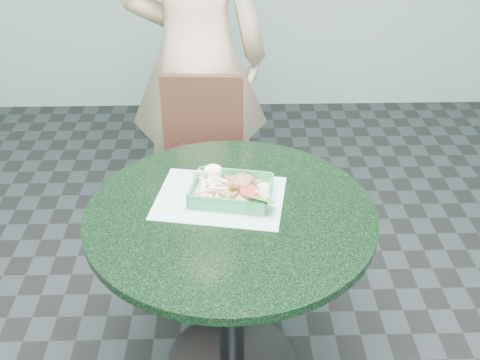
{
  "coord_description": "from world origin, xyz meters",
  "views": [
    {
      "loc": [
        -0.01,
        -1.53,
        1.86
      ],
      "look_at": [
        0.03,
        0.1,
        0.82
      ],
      "focal_mm": 42.0,
      "sensor_mm": 36.0,
      "label": 1
    }
  ],
  "objects_px": {
    "dining_chair": "(204,164)",
    "crab_sandwich": "(240,189)",
    "food_basket": "(232,198)",
    "sauce_ramekin": "(209,179)",
    "cafe_table": "(231,254)",
    "diner_person": "(194,9)"
  },
  "relations": [
    {
      "from": "dining_chair",
      "to": "crab_sandwich",
      "type": "height_order",
      "value": "dining_chair"
    },
    {
      "from": "cafe_table",
      "to": "crab_sandwich",
      "type": "relative_size",
      "value": 7.7
    },
    {
      "from": "cafe_table",
      "to": "dining_chair",
      "type": "xyz_separation_m",
      "value": [
        -0.12,
        0.7,
        -0.05
      ]
    },
    {
      "from": "cafe_table",
      "to": "crab_sandwich",
      "type": "bearing_deg",
      "value": 65.58
    },
    {
      "from": "cafe_table",
      "to": "sauce_ramekin",
      "type": "distance_m",
      "value": 0.28
    },
    {
      "from": "crab_sandwich",
      "to": "sauce_ramekin",
      "type": "relative_size",
      "value": 2.14
    },
    {
      "from": "diner_person",
      "to": "food_basket",
      "type": "height_order",
      "value": "diner_person"
    },
    {
      "from": "dining_chair",
      "to": "cafe_table",
      "type": "bearing_deg",
      "value": -77.76
    },
    {
      "from": "dining_chair",
      "to": "sauce_ramekin",
      "type": "height_order",
      "value": "dining_chair"
    },
    {
      "from": "dining_chair",
      "to": "food_basket",
      "type": "bearing_deg",
      "value": -76.24
    },
    {
      "from": "diner_person",
      "to": "crab_sandwich",
      "type": "xyz_separation_m",
      "value": [
        0.18,
        -0.91,
        -0.36
      ]
    },
    {
      "from": "cafe_table",
      "to": "food_basket",
      "type": "xyz_separation_m",
      "value": [
        0.0,
        0.07,
        0.19
      ]
    },
    {
      "from": "diner_person",
      "to": "crab_sandwich",
      "type": "height_order",
      "value": "diner_person"
    },
    {
      "from": "cafe_table",
      "to": "crab_sandwich",
      "type": "height_order",
      "value": "crab_sandwich"
    },
    {
      "from": "dining_chair",
      "to": "diner_person",
      "type": "xyz_separation_m",
      "value": [
        -0.03,
        0.28,
        0.63
      ]
    },
    {
      "from": "dining_chair",
      "to": "crab_sandwich",
      "type": "bearing_deg",
      "value": -73.49
    },
    {
      "from": "cafe_table",
      "to": "crab_sandwich",
      "type": "xyz_separation_m",
      "value": [
        0.04,
        0.08,
        0.22
      ]
    },
    {
      "from": "sauce_ramekin",
      "to": "crab_sandwich",
      "type": "bearing_deg",
      "value": -33.27
    },
    {
      "from": "cafe_table",
      "to": "food_basket",
      "type": "relative_size",
      "value": 3.64
    },
    {
      "from": "cafe_table",
      "to": "food_basket",
      "type": "distance_m",
      "value": 0.2
    },
    {
      "from": "crab_sandwich",
      "to": "sauce_ramekin",
      "type": "xyz_separation_m",
      "value": [
        -0.11,
        0.07,
        0.0
      ]
    },
    {
      "from": "food_basket",
      "to": "crab_sandwich",
      "type": "height_order",
      "value": "crab_sandwich"
    }
  ]
}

